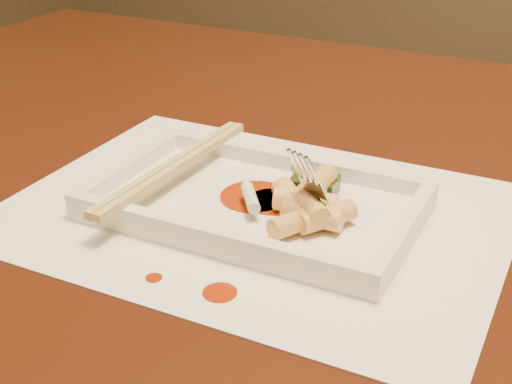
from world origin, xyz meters
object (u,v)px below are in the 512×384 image
at_px(chopstick_a, 170,165).
at_px(fork, 350,125).
at_px(placemat, 256,212).
at_px(table, 344,279).
at_px(plate_base, 256,207).

xyz_separation_m(chopstick_a, fork, (0.15, 0.02, 0.06)).
height_order(placemat, fork, fork).
xyz_separation_m(table, fork, (0.02, -0.07, 0.18)).
bearing_deg(table, chopstick_a, -147.08).
relative_size(chopstick_a, fork, 1.50).
bearing_deg(fork, placemat, -165.58).
height_order(table, placemat, placemat).
bearing_deg(table, placemat, -120.75).
bearing_deg(placemat, fork, 14.42).
xyz_separation_m(plate_base, fork, (0.07, 0.02, 0.08)).
bearing_deg(plate_base, fork, 14.42).
distance_m(chopstick_a, fork, 0.16).
relative_size(plate_base, fork, 1.86).
height_order(plate_base, fork, fork).
xyz_separation_m(placemat, fork, (0.07, 0.02, 0.08)).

